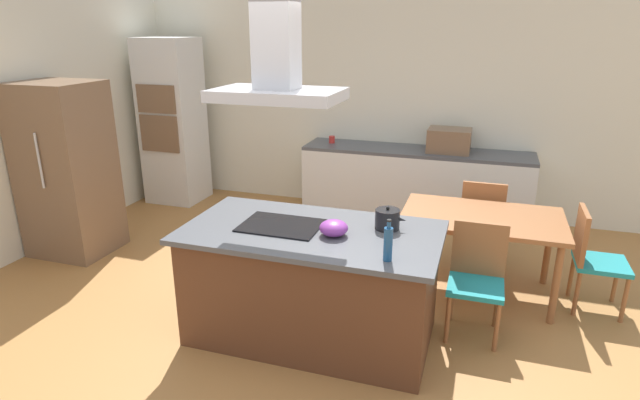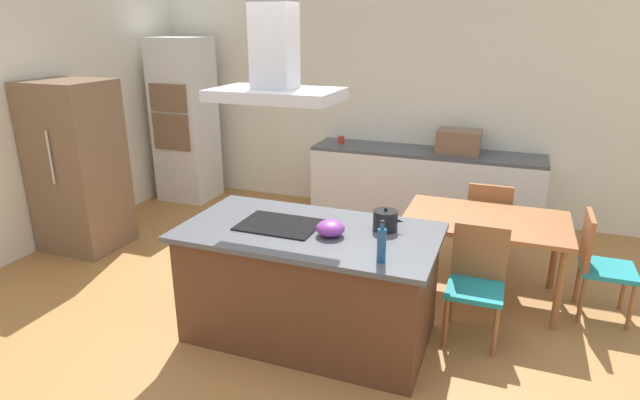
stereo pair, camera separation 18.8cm
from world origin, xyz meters
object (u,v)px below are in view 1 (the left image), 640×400
(chair_facing_island, at_px, (477,272))
(mixing_bowl, at_px, (334,228))
(coffee_mug_red, at_px, (332,140))
(range_hood, at_px, (277,64))
(tea_kettle, at_px, (388,219))
(countertop_microwave, at_px, (449,140))
(cooktop, at_px, (281,225))
(dining_table, at_px, (482,224))
(refrigerator, at_px, (67,170))
(olive_oil_bottle, at_px, (388,243))
(chair_at_right_end, at_px, (592,254))
(chair_facing_back_wall, at_px, (482,216))
(wall_oven_stack, at_px, (173,122))

(chair_facing_island, bearing_deg, mixing_bowl, -152.75)
(coffee_mug_red, xyz_separation_m, range_hood, (0.48, -2.92, 1.16))
(mixing_bowl, bearing_deg, tea_kettle, 36.15)
(countertop_microwave, bearing_deg, range_hood, -109.15)
(cooktop, relative_size, range_hood, 0.67)
(mixing_bowl, height_order, dining_table, mixing_bowl)
(tea_kettle, xyz_separation_m, coffee_mug_red, (-1.26, 2.72, -0.03))
(refrigerator, bearing_deg, olive_oil_bottle, -17.07)
(chair_at_right_end, bearing_deg, chair_facing_island, -143.99)
(cooktop, height_order, chair_facing_island, cooktop)
(olive_oil_bottle, bearing_deg, refrigerator, 162.93)
(refrigerator, xyz_separation_m, chair_facing_island, (4.19, -0.29, -0.40))
(cooktop, distance_m, chair_facing_island, 1.58)
(cooktop, bearing_deg, chair_facing_back_wall, 51.09)
(olive_oil_bottle, xyz_separation_m, chair_facing_island, (0.57, 0.82, -0.51))
(olive_oil_bottle, bearing_deg, chair_facing_island, 55.26)
(chair_facing_island, bearing_deg, wall_oven_stack, 152.18)
(cooktop, xyz_separation_m, dining_table, (1.46, 1.14, -0.24))
(refrigerator, distance_m, chair_facing_island, 4.22)
(tea_kettle, bearing_deg, dining_table, 54.19)
(dining_table, distance_m, chair_facing_island, 0.68)
(wall_oven_stack, xyz_separation_m, dining_table, (4.11, -1.51, -0.43))
(dining_table, bearing_deg, cooktop, -141.95)
(refrigerator, distance_m, dining_table, 4.22)
(countertop_microwave, height_order, chair_facing_island, countertop_microwave)
(coffee_mug_red, bearing_deg, range_hood, -80.72)
(tea_kettle, xyz_separation_m, dining_table, (0.68, 0.94, -0.31))
(mixing_bowl, xyz_separation_m, dining_table, (1.02, 1.19, -0.29))
(mixing_bowl, relative_size, wall_oven_stack, 0.10)
(mixing_bowl, relative_size, dining_table, 0.15)
(range_hood, bearing_deg, wall_oven_stack, 135.11)
(mixing_bowl, xyz_separation_m, chair_facing_back_wall, (1.02, 1.86, -0.45))
(olive_oil_bottle, height_order, coffee_mug_red, olive_oil_bottle)
(olive_oil_bottle, distance_m, range_hood, 1.44)
(tea_kettle, relative_size, countertop_microwave, 0.47)
(cooktop, distance_m, countertop_microwave, 3.05)
(refrigerator, height_order, dining_table, refrigerator)
(dining_table, distance_m, chair_facing_back_wall, 0.68)
(cooktop, height_order, wall_oven_stack, wall_oven_stack)
(dining_table, xyz_separation_m, chair_at_right_end, (0.92, 0.00, -0.16))
(countertop_microwave, xyz_separation_m, wall_oven_stack, (-3.66, -0.23, 0.06))
(cooktop, distance_m, range_hood, 1.20)
(cooktop, xyz_separation_m, refrigerator, (-2.74, 0.77, 0.00))
(refrigerator, bearing_deg, wall_oven_stack, 87.56)
(olive_oil_bottle, bearing_deg, countertop_microwave, 88.00)
(wall_oven_stack, relative_size, range_hood, 2.44)
(mixing_bowl, distance_m, refrigerator, 3.27)
(olive_oil_bottle, height_order, wall_oven_stack, wall_oven_stack)
(olive_oil_bottle, distance_m, chair_facing_island, 1.12)
(cooktop, xyz_separation_m, coffee_mug_red, (-0.48, 2.92, 0.04))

